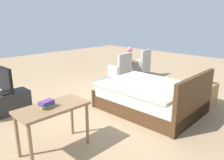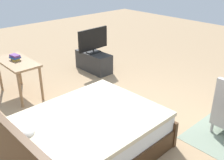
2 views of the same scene
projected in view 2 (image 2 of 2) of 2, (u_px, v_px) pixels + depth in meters
ground_plane at (127, 119)px, 4.46m from camera, size 16.00×16.00×0.00m
bed at (83, 137)px, 3.52m from camera, size 1.60×2.10×0.96m
tv_stand at (94, 61)px, 6.36m from camera, size 0.96×0.40×0.46m
tv_flatscreen at (93, 40)px, 6.14m from camera, size 0.22×0.86×0.58m
vanity_desk at (18, 66)px, 5.02m from camera, size 1.04×0.52×0.72m
book_stack at (15, 57)px, 5.01m from camera, size 0.21×0.18×0.11m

